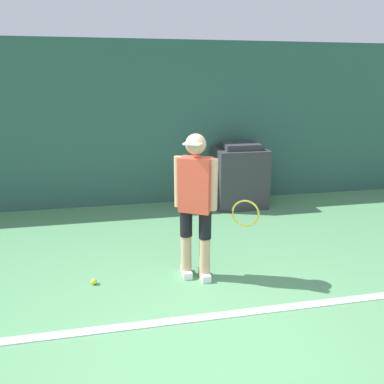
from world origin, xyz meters
The scene contains 7 objects.
ground_plane centered at (0.00, 0.00, 0.00)m, with size 24.00×24.00×0.00m, color #518C5B.
back_wall centered at (0.00, 3.86, 1.41)m, with size 24.00×0.10×2.81m.
court_baseline centered at (0.00, 0.25, 0.01)m, with size 21.60×0.10×0.01m.
tennis_player centered at (0.12, 1.03, 0.91)m, with size 0.83×0.53×1.64m.
tennis_ball centered at (-1.03, 1.09, 0.03)m, with size 0.07×0.07×0.07m.
covered_chair centered at (1.39, 3.40, 0.54)m, with size 0.88×0.73×1.12m.
water_bottle centered at (0.71, 3.28, 0.11)m, with size 0.08×0.08×0.24m.
Camera 1 is at (-0.67, -2.72, 2.17)m, focal length 35.00 mm.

